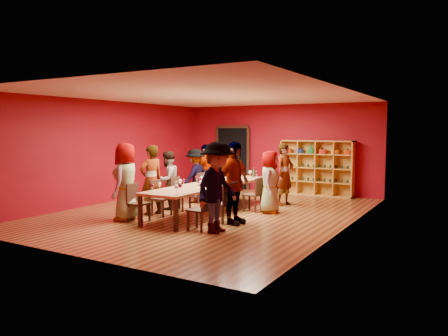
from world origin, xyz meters
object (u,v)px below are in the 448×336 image
(chair_person_left_0, at_px, (136,200))
(person_left_4, at_px, (206,172))
(person_left_1, at_px, (151,180))
(person_left_2, at_px, (168,180))
(chair_person_right_1, at_px, (223,201))
(person_right_4, at_px, (285,174))
(person_right_1, at_px, (234,183))
(spittoon_bowl, at_px, (203,182))
(chair_person_left_4, at_px, (217,184))
(tasting_table, at_px, (211,186))
(person_right_0, at_px, (217,187))
(person_left_3, at_px, (195,176))
(chair_person_right_4, at_px, (274,187))
(shelving_unit, at_px, (317,165))
(chair_person_right_3, at_px, (255,192))
(person_right_3, at_px, (270,182))
(chair_person_left_3, at_px, (204,186))
(person_left_0, at_px, (126,182))
(chair_person_right_0, at_px, (202,207))
(chair_person_left_2, at_px, (179,192))
(wine_bottle, at_px, (254,173))
(chair_person_left_1, at_px, (159,196))

(chair_person_left_0, distance_m, person_left_4, 3.70)
(person_left_1, bearing_deg, person_left_2, -154.53)
(chair_person_right_1, relative_size, person_right_4, 0.51)
(person_right_1, height_order, spittoon_bowl, person_right_1)
(chair_person_left_4, distance_m, person_right_1, 3.50)
(tasting_table, xyz_separation_m, person_right_0, (1.29, -1.80, 0.25))
(tasting_table, bearing_deg, person_right_1, -37.74)
(person_left_3, bearing_deg, chair_person_right_4, 113.46)
(shelving_unit, distance_m, person_left_4, 3.67)
(chair_person_left_4, relative_size, chair_person_right_1, 1.00)
(chair_person_left_4, distance_m, chair_person_right_3, 2.12)
(shelving_unit, height_order, person_left_3, shelving_unit)
(person_left_1, bearing_deg, shelving_unit, 171.96)
(person_left_2, relative_size, person_right_1, 0.84)
(person_right_3, bearing_deg, tasting_table, 105.38)
(tasting_table, height_order, chair_person_left_4, chair_person_left_4)
(shelving_unit, bearing_deg, spittoon_bowl, -106.73)
(shelving_unit, xyz_separation_m, person_right_3, (-0.07, -3.57, -0.18))
(chair_person_left_3, xyz_separation_m, chair_person_left_4, (0.00, 0.73, 0.00))
(person_left_3, bearing_deg, person_left_0, 0.89)
(chair_person_right_0, bearing_deg, shelving_unit, 85.45)
(chair_person_left_2, xyz_separation_m, chair_person_right_0, (1.82, -1.64, 0.00))
(chair_person_left_4, height_order, chair_person_right_4, same)
(person_left_4, bearing_deg, person_right_0, 36.94)
(shelving_unit, relative_size, chair_person_left_0, 2.70)
(person_right_0, height_order, chair_person_right_4, person_right_0)
(person_left_0, distance_m, spittoon_bowl, 1.90)
(person_left_1, relative_size, person_right_0, 0.93)
(tasting_table, xyz_separation_m, person_left_1, (-1.15, -0.98, 0.18))
(person_left_1, height_order, chair_person_left_2, person_left_1)
(person_left_2, bearing_deg, chair_person_left_4, 173.11)
(chair_person_left_0, distance_m, chair_person_right_1, 2.03)
(person_right_3, relative_size, chair_person_right_4, 1.81)
(person_left_1, height_order, person_left_2, person_left_1)
(person_left_3, height_order, person_right_4, person_right_4)
(person_left_0, bearing_deg, chair_person_right_3, 123.05)
(person_left_4, height_order, chair_person_right_3, person_left_4)
(chair_person_left_2, bearing_deg, person_left_2, 180.00)
(tasting_table, xyz_separation_m, wine_bottle, (0.27, 1.96, 0.16))
(person_right_4, bearing_deg, chair_person_left_1, 159.63)
(chair_person_right_0, distance_m, chair_person_right_4, 3.80)
(chair_person_right_3, bearing_deg, person_left_2, -157.38)
(person_left_3, xyz_separation_m, person_right_4, (2.45, 0.89, 0.09))
(person_left_0, xyz_separation_m, chair_person_left_4, (0.31, 3.66, -0.42))
(shelving_unit, bearing_deg, chair_person_right_4, -101.86)
(person_left_2, xyz_separation_m, chair_person_left_4, (0.36, 2.00, -0.29))
(chair_person_left_1, bearing_deg, chair_person_right_3, 43.48)
(person_left_1, relative_size, person_left_2, 1.12)
(person_right_0, relative_size, chair_person_right_1, 2.13)
(spittoon_bowl, bearing_deg, chair_person_right_4, 68.72)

